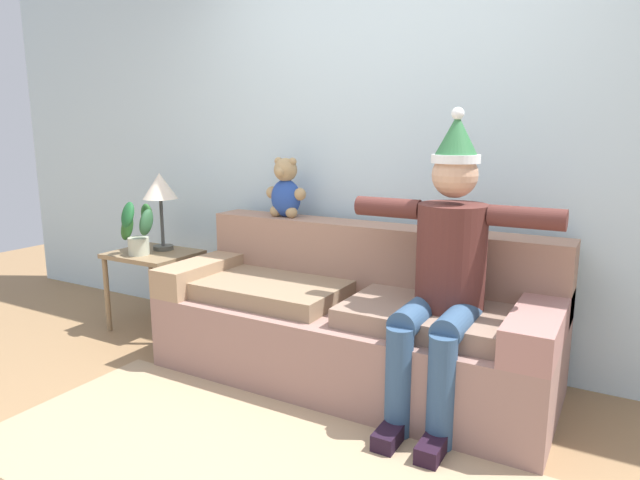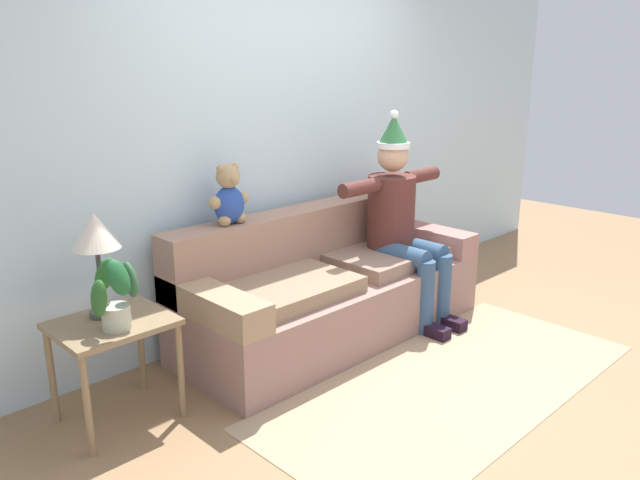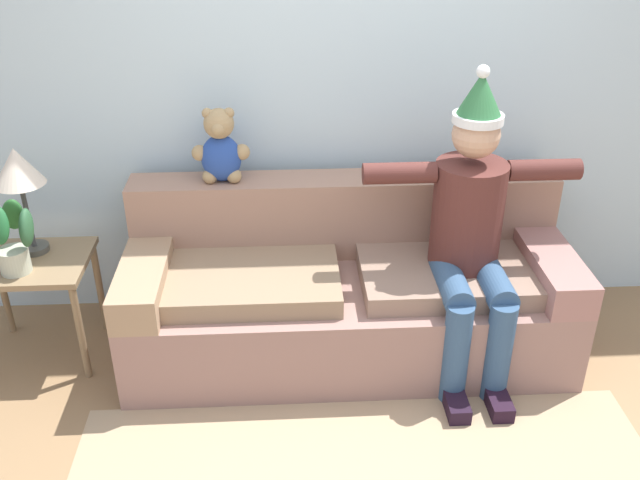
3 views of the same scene
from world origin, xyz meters
TOP-DOWN VIEW (x-y plane):
  - ground_plane at (0.00, 0.00)m, footprint 10.00×10.00m
  - back_wall at (0.00, 1.55)m, footprint 7.00×0.10m
  - couch at (0.00, 1.04)m, footprint 2.21×0.86m
  - person_seated at (0.56, 0.88)m, footprint 1.02×0.77m
  - teddy_bear at (-0.62, 1.30)m, footprint 0.29×0.17m
  - side_table at (-1.57, 1.04)m, footprint 0.57×0.47m
  - table_lamp at (-1.56, 1.14)m, footprint 0.24×0.24m
  - potted_plant at (-1.59, 0.94)m, footprint 0.26×0.27m
  - area_rug at (0.00, 0.01)m, footprint 2.50×1.12m

SIDE VIEW (x-z plane):
  - ground_plane at x=0.00m, z-range 0.00..0.00m
  - area_rug at x=0.00m, z-range 0.00..0.01m
  - couch at x=0.00m, z-range -0.09..0.75m
  - side_table at x=-1.57m, z-range 0.19..0.75m
  - potted_plant at x=-1.59m, z-range 0.54..0.93m
  - person_seated at x=0.56m, z-range 0.00..1.51m
  - table_lamp at x=-1.56m, z-range 0.71..1.26m
  - teddy_bear at x=-0.62m, z-range 0.83..1.21m
  - back_wall at x=0.00m, z-range 0.00..2.70m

